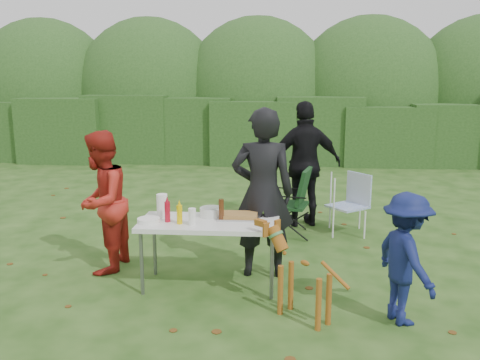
# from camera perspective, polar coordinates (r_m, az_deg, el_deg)

# --- Properties ---
(ground) EXTENTS (80.00, 80.00, 0.00)m
(ground) POSITION_cam_1_polar(r_m,az_deg,el_deg) (5.95, -2.50, -10.83)
(ground) COLOR #1E4211
(hedge_row) EXTENTS (22.00, 1.40, 1.70)m
(hedge_row) POSITION_cam_1_polar(r_m,az_deg,el_deg) (13.55, 1.62, 5.55)
(hedge_row) COLOR #23471C
(hedge_row) RESTS_ON ground
(shrub_backdrop) EXTENTS (20.00, 2.60, 3.20)m
(shrub_backdrop) POSITION_cam_1_polar(r_m,az_deg,el_deg) (15.09, 1.95, 9.01)
(shrub_backdrop) COLOR #3D6628
(shrub_backdrop) RESTS_ON ground
(folding_table) EXTENTS (1.50, 0.70, 0.74)m
(folding_table) POSITION_cam_1_polar(r_m,az_deg,el_deg) (5.49, -3.46, -5.16)
(folding_table) COLOR silver
(folding_table) RESTS_ON ground
(person_cook) EXTENTS (0.72, 0.48, 1.94)m
(person_cook) POSITION_cam_1_polar(r_m,az_deg,el_deg) (5.74, 2.56, -1.48)
(person_cook) COLOR black
(person_cook) RESTS_ON ground
(person_red_jacket) EXTENTS (0.67, 0.84, 1.66)m
(person_red_jacket) POSITION_cam_1_polar(r_m,az_deg,el_deg) (6.12, -15.31, -2.41)
(person_red_jacket) COLOR #A92219
(person_red_jacket) RESTS_ON ground
(person_black_puffy) EXTENTS (1.20, 0.73, 1.91)m
(person_black_puffy) POSITION_cam_1_polar(r_m,az_deg,el_deg) (7.78, 7.33, 1.76)
(person_black_puffy) COLOR black
(person_black_puffy) RESTS_ON ground
(child) EXTENTS (0.71, 0.91, 1.24)m
(child) POSITION_cam_1_polar(r_m,az_deg,el_deg) (4.96, 18.11, -8.39)
(child) COLOR #111A4E
(child) RESTS_ON ground
(dog) EXTENTS (0.92, 0.86, 0.86)m
(dog) POSITION_cam_1_polar(r_m,az_deg,el_deg) (4.87, 7.26, -10.71)
(dog) COLOR #8E5018
(dog) RESTS_ON ground
(camping_chair) EXTENTS (0.75, 0.75, 0.99)m
(camping_chair) POSITION_cam_1_polar(r_m,az_deg,el_deg) (7.39, 5.36, -2.34)
(camping_chair) COLOR #153818
(camping_chair) RESTS_ON ground
(lawn_chair) EXTENTS (0.74, 0.74, 0.89)m
(lawn_chair) POSITION_cam_1_polar(r_m,az_deg,el_deg) (7.56, 11.97, -2.63)
(lawn_chair) COLOR #3E66B8
(lawn_chair) RESTS_ON ground
(food_tray) EXTENTS (0.45, 0.30, 0.02)m
(food_tray) POSITION_cam_1_polar(r_m,az_deg,el_deg) (5.57, -0.11, -4.22)
(food_tray) COLOR #B7B7BA
(food_tray) RESTS_ON folding_table
(focaccia_bread) EXTENTS (0.40, 0.26, 0.04)m
(focaccia_bread) POSITION_cam_1_polar(r_m,az_deg,el_deg) (5.56, -0.11, -3.95)
(focaccia_bread) COLOR #9F7037
(focaccia_bread) RESTS_ON food_tray
(mustard_bottle) EXTENTS (0.06, 0.06, 0.20)m
(mustard_bottle) POSITION_cam_1_polar(r_m,az_deg,el_deg) (5.38, -6.81, -3.87)
(mustard_bottle) COLOR #DFBA02
(mustard_bottle) RESTS_ON folding_table
(ketchup_bottle) EXTENTS (0.06, 0.06, 0.22)m
(ketchup_bottle) POSITION_cam_1_polar(r_m,az_deg,el_deg) (5.47, -8.15, -3.55)
(ketchup_bottle) COLOR #A60D1F
(ketchup_bottle) RESTS_ON folding_table
(beer_bottle) EXTENTS (0.06, 0.06, 0.24)m
(beer_bottle) POSITION_cam_1_polar(r_m,az_deg,el_deg) (5.45, -2.12, -3.39)
(beer_bottle) COLOR #47230F
(beer_bottle) RESTS_ON folding_table
(paper_towel_roll) EXTENTS (0.12, 0.12, 0.26)m
(paper_towel_roll) POSITION_cam_1_polar(r_m,az_deg,el_deg) (5.65, -8.73, -2.87)
(paper_towel_roll) COLOR white
(paper_towel_roll) RESTS_ON folding_table
(cup_stack) EXTENTS (0.08, 0.08, 0.18)m
(cup_stack) POSITION_cam_1_polar(r_m,az_deg,el_deg) (5.32, -5.39, -4.14)
(cup_stack) COLOR white
(cup_stack) RESTS_ON folding_table
(pasta_bowl) EXTENTS (0.26, 0.26, 0.10)m
(pasta_bowl) POSITION_cam_1_polar(r_m,az_deg,el_deg) (5.64, -3.22, -3.61)
(pasta_bowl) COLOR silver
(pasta_bowl) RESTS_ON folding_table
(plate_stack) EXTENTS (0.24, 0.24, 0.05)m
(plate_stack) POSITION_cam_1_polar(r_m,az_deg,el_deg) (5.49, -10.22, -4.49)
(plate_stack) COLOR white
(plate_stack) RESTS_ON folding_table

